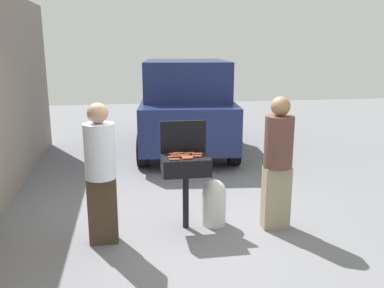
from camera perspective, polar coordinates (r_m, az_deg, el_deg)
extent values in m
plane|color=slate|center=(5.48, -0.65, -11.32)|extent=(24.00, 24.00, 0.00)
cylinder|color=black|center=(5.26, -0.90, -8.01)|extent=(0.08, 0.08, 0.74)
cube|color=black|center=(5.11, -0.92, -2.98)|extent=(0.60, 0.44, 0.22)
cube|color=black|center=(5.24, -1.28, 1.06)|extent=(0.60, 0.05, 0.42)
cylinder|color=#C6593D|center=(5.14, 0.73, -1.44)|extent=(0.13, 0.03, 0.03)
cylinder|color=#B74C33|center=(5.07, -2.34, -1.68)|extent=(0.13, 0.03, 0.03)
cylinder|color=#C6593D|center=(5.19, -0.47, -1.31)|extent=(0.13, 0.04, 0.03)
cylinder|color=#AD4228|center=(5.13, -2.28, -1.49)|extent=(0.13, 0.04, 0.03)
cylinder|color=#AD4228|center=(4.94, -0.66, -2.06)|extent=(0.13, 0.03, 0.03)
cylinder|color=#B74C33|center=(5.04, 0.62, -1.76)|extent=(0.13, 0.03, 0.03)
cylinder|color=#B74C33|center=(5.16, -2.58, -1.40)|extent=(0.13, 0.03, 0.03)
cylinder|color=#C6593D|center=(5.05, -1.23, -1.74)|extent=(0.13, 0.03, 0.03)
cylinder|color=#AD4228|center=(5.17, 0.64, -1.36)|extent=(0.13, 0.03, 0.03)
cylinder|color=#B74C33|center=(5.01, -0.72, -1.86)|extent=(0.13, 0.04, 0.03)
cylinder|color=#B74C33|center=(5.02, -2.67, -1.84)|extent=(0.13, 0.04, 0.03)
cylinder|color=#C6593D|center=(5.10, -1.03, -1.56)|extent=(0.13, 0.03, 0.03)
cylinder|color=#C6593D|center=(4.90, -2.54, -2.21)|extent=(0.13, 0.04, 0.03)
cylinder|color=#B74C33|center=(4.98, -0.62, -1.95)|extent=(0.13, 0.03, 0.03)
cylinder|color=#C6593D|center=(5.20, -1.95, -1.29)|extent=(0.13, 0.04, 0.03)
cylinder|color=silver|center=(5.42, 3.12, -8.99)|extent=(0.32, 0.32, 0.46)
sphere|color=silver|center=(5.33, 3.15, -6.71)|extent=(0.31, 0.31, 0.31)
cube|color=#3F3323|center=(4.99, -12.49, -9.16)|extent=(0.34, 0.19, 0.82)
cylinder|color=silver|center=(4.76, -12.93, -1.00)|extent=(0.36, 0.36, 0.65)
sphere|color=tan|center=(4.67, -13.22, 4.26)|extent=(0.24, 0.24, 0.24)
cube|color=gray|center=(5.36, 11.78, -7.42)|extent=(0.34, 0.19, 0.83)
cylinder|color=brown|center=(5.15, 12.18, 0.30)|extent=(0.36, 0.36, 0.65)
sphere|color=#936B4C|center=(5.07, 12.43, 5.23)|extent=(0.24, 0.24, 0.24)
cube|color=navy|center=(9.41, -0.92, 4.16)|extent=(2.36, 4.58, 0.90)
cube|color=navy|center=(9.11, -0.89, 9.23)|extent=(2.03, 2.77, 0.80)
cylinder|color=black|center=(8.09, 5.93, -0.74)|extent=(0.29, 0.66, 0.64)
cylinder|color=black|center=(8.01, -6.93, -0.91)|extent=(0.29, 0.66, 0.64)
cylinder|color=black|center=(11.07, 3.45, 3.19)|extent=(0.29, 0.66, 0.64)
cylinder|color=black|center=(11.01, -5.94, 3.09)|extent=(0.29, 0.66, 0.64)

